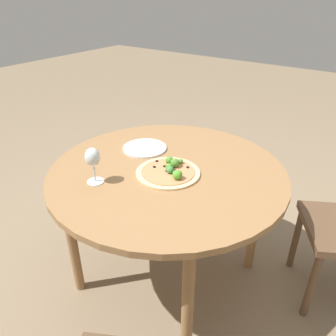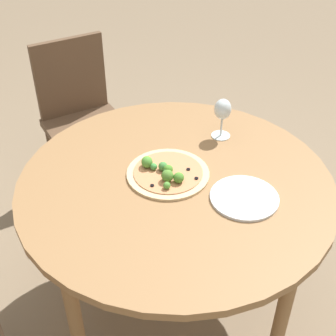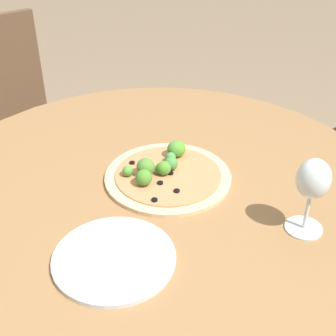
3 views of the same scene
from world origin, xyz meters
name	(u,v)px [view 1 (image 1 of 3)]	position (x,y,z in m)	size (l,w,h in m)	color
ground_plane	(167,276)	(0.00, 0.00, 0.00)	(12.00, 12.00, 0.00)	#847056
dining_table	(167,181)	(0.00, 0.00, 0.65)	(1.14, 1.14, 0.72)	olive
pizza	(170,171)	(0.03, -0.03, 0.73)	(0.30, 0.30, 0.06)	#DBBC89
wine_glass	(93,159)	(-0.20, -0.28, 0.84)	(0.08, 0.08, 0.17)	silver
plate_near	(145,148)	(-0.23, 0.11, 0.73)	(0.24, 0.24, 0.01)	silver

